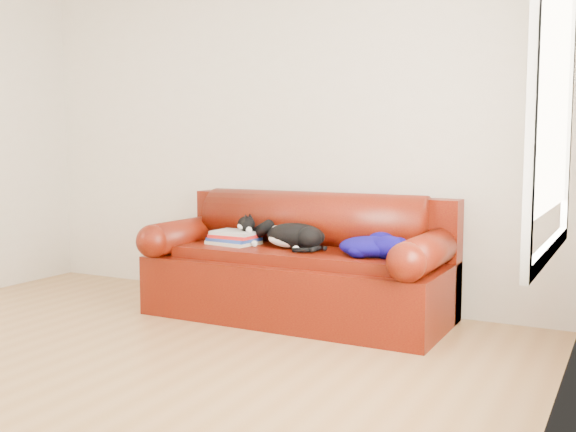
# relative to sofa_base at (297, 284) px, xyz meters

# --- Properties ---
(ground) EXTENTS (4.50, 4.50, 0.00)m
(ground) POSITION_rel_sofa_base_xyz_m (-0.45, -1.49, -0.24)
(ground) COLOR olive
(ground) RESTS_ON ground
(room_shell) EXTENTS (4.52, 4.02, 2.61)m
(room_shell) POSITION_rel_sofa_base_xyz_m (-0.33, -1.48, 1.43)
(room_shell) COLOR beige
(room_shell) RESTS_ON ground
(sofa_base) EXTENTS (2.10, 0.90, 0.50)m
(sofa_base) POSITION_rel_sofa_base_xyz_m (0.00, 0.00, 0.00)
(sofa_base) COLOR #370204
(sofa_base) RESTS_ON ground
(sofa_back) EXTENTS (2.10, 1.01, 0.88)m
(sofa_back) POSITION_rel_sofa_base_xyz_m (-0.00, 0.24, 0.30)
(sofa_back) COLOR #370204
(sofa_back) RESTS_ON ground
(book_stack) EXTENTS (0.38, 0.31, 0.10)m
(book_stack) POSITION_rel_sofa_base_xyz_m (-0.48, -0.06, 0.31)
(book_stack) COLOR beige
(book_stack) RESTS_ON sofa_base
(cat) EXTENTS (0.59, 0.38, 0.23)m
(cat) POSITION_rel_sofa_base_xyz_m (-0.00, -0.05, 0.35)
(cat) COLOR black
(cat) RESTS_ON sofa_base
(blanket) EXTENTS (0.50, 0.40, 0.15)m
(blanket) POSITION_rel_sofa_base_xyz_m (0.59, -0.08, 0.33)
(blanket) COLOR #08024C
(blanket) RESTS_ON sofa_base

